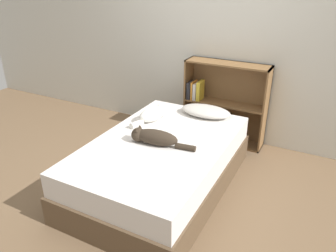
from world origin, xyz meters
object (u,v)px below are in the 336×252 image
at_px(cat_light, 153,114).
at_px(bed, 161,164).
at_px(cat_dark, 154,137).
at_px(bookshelf, 223,101).
at_px(pillow, 206,111).

bearing_deg(cat_light, bed, -124.82).
relative_size(cat_dark, bookshelf, 0.62).
height_order(cat_dark, bookshelf, bookshelf).
bearing_deg(bookshelf, bed, -97.93).
bearing_deg(pillow, cat_light, -139.67).
xyz_separation_m(cat_light, bookshelf, (0.49, 0.88, -0.06)).
distance_m(pillow, bookshelf, 0.50).
relative_size(cat_light, bookshelf, 0.48).
bearing_deg(bed, cat_light, 128.92).
height_order(cat_light, bookshelf, bookshelf).
xyz_separation_m(cat_light, cat_dark, (0.27, -0.46, -0.00)).
height_order(bed, bookshelf, bookshelf).
bearing_deg(bed, cat_dark, -116.64).
xyz_separation_m(bed, cat_light, (-0.31, 0.38, 0.32)).
relative_size(bed, pillow, 3.41).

